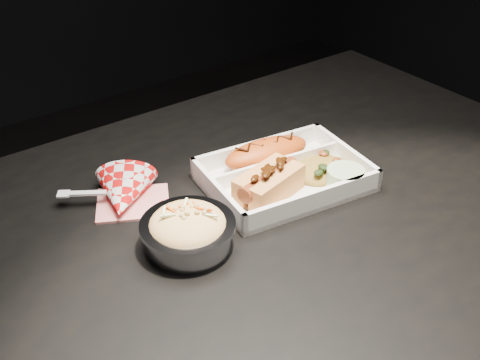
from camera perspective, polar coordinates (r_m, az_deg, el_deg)
name	(u,v)px	position (r m, az deg, el deg)	size (l,w,h in m)	color
dining_table	(257,261)	(0.96, 1.63, -7.70)	(1.20, 0.80, 0.75)	black
food_tray	(284,178)	(0.97, 4.18, 0.19)	(0.27, 0.21, 0.04)	white
fried_pastry	(267,153)	(1.00, 2.55, 2.61)	(0.15, 0.06, 0.04)	#BE4A13
hotdog	(269,182)	(0.92, 2.75, -0.15)	(0.12, 0.08, 0.06)	#D98E4A
fried_rice_mound	(322,164)	(0.99, 7.76, 1.48)	(0.10, 0.08, 0.03)	#A57E30
cupcake_liner	(345,178)	(0.96, 9.94, 0.20)	(0.06, 0.06, 0.03)	#A7C393
foil_coleslaw_cup	(188,229)	(0.83, -4.96, -4.68)	(0.13, 0.13, 0.07)	silver
napkin_fork	(123,194)	(0.94, -11.01, -1.32)	(0.17, 0.15, 0.10)	red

